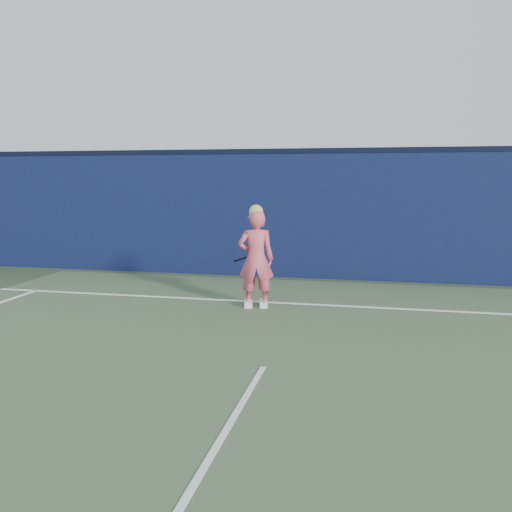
# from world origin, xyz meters

# --- Properties ---
(ground) EXTENTS (80.00, 80.00, 0.00)m
(ground) POSITION_xyz_m (0.00, 0.00, 0.00)
(ground) COLOR #2F4027
(ground) RESTS_ON ground
(backstop_wall) EXTENTS (24.00, 0.40, 2.50)m
(backstop_wall) POSITION_xyz_m (0.00, 6.50, 1.25)
(backstop_wall) COLOR #0D123C
(backstop_wall) RESTS_ON ground
(wall_cap) EXTENTS (24.00, 0.42, 0.10)m
(wall_cap) POSITION_xyz_m (0.00, 6.50, 2.55)
(wall_cap) COLOR black
(wall_cap) RESTS_ON backstop_wall
(player) EXTENTS (0.63, 0.48, 1.62)m
(player) POSITION_xyz_m (-0.67, 3.69, 0.78)
(player) COLOR #DA5467
(player) RESTS_ON ground
(racket) EXTENTS (0.49, 0.25, 0.28)m
(racket) POSITION_xyz_m (-0.79, 4.14, 0.76)
(racket) COLOR black
(racket) RESTS_ON ground
(court_lines) EXTENTS (11.00, 12.04, 0.01)m
(court_lines) POSITION_xyz_m (0.00, -0.33, 0.01)
(court_lines) COLOR white
(court_lines) RESTS_ON court_surface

